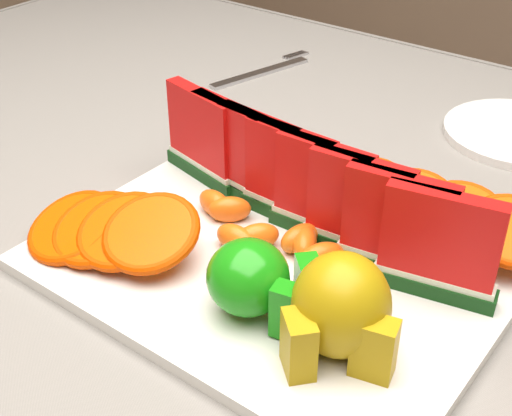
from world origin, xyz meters
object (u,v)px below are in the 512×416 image
Objects in this scene: apple_cluster at (257,281)px; platter at (273,264)px; pear_cluster at (340,310)px; fork at (264,71)px.

platter is at bearing 115.83° from apple_cluster.
platter is 3.74× the size of pear_cluster.
apple_cluster is 0.54m from fork.
platter is 3.81× the size of apple_cluster.
apple_cluster is at bearing -53.90° from fork.
apple_cluster reaches higher than platter.
pear_cluster is at bearing -47.69° from fork.
pear_cluster is at bearing 3.68° from apple_cluster.
platter is 0.08m from apple_cluster.
pear_cluster is (0.07, 0.00, 0.01)m from apple_cluster.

